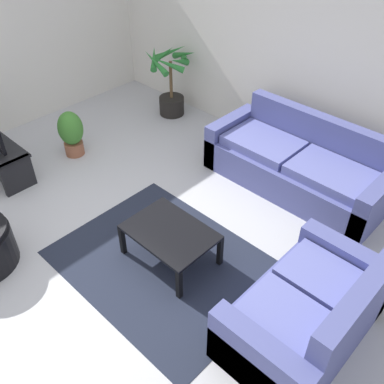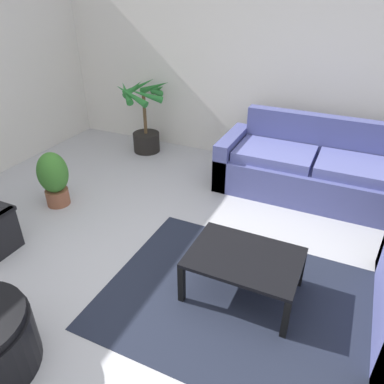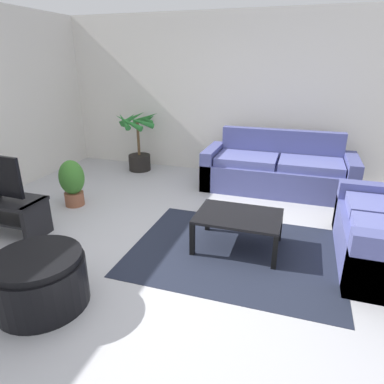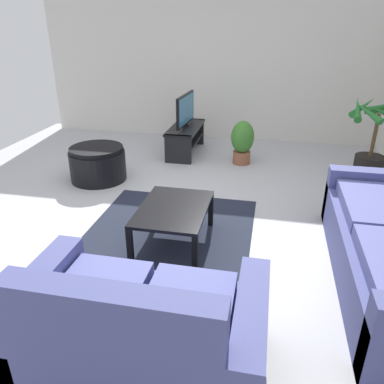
{
  "view_description": "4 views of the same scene",
  "coord_description": "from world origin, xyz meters",
  "px_view_note": "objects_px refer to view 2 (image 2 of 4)",
  "views": [
    {
      "loc": [
        3.07,
        -1.77,
        3.39
      ],
      "look_at": [
        0.65,
        0.76,
        0.57
      ],
      "focal_mm": 39.73,
      "sensor_mm": 36.0,
      "label": 1
    },
    {
      "loc": [
        1.36,
        -1.95,
        2.33
      ],
      "look_at": [
        0.16,
        0.61,
        0.68
      ],
      "focal_mm": 34.43,
      "sensor_mm": 36.0,
      "label": 2
    },
    {
      "loc": [
        1.31,
        -2.96,
        1.94
      ],
      "look_at": [
        0.17,
        0.55,
        0.49
      ],
      "focal_mm": 31.7,
      "sensor_mm": 36.0,
      "label": 3
    },
    {
      "loc": [
        3.91,
        1.15,
        2.04
      ],
      "look_at": [
        0.63,
        0.46,
        0.51
      ],
      "focal_mm": 35.67,
      "sensor_mm": 36.0,
      "label": 4
    }
  ],
  "objects_px": {
    "potted_palm": "(145,120)",
    "potted_plant_small": "(54,177)",
    "coffee_table": "(244,261)",
    "couch_main": "(314,171)"
  },
  "relations": [
    {
      "from": "couch_main",
      "to": "potted_palm",
      "type": "relative_size",
      "value": 2.11
    },
    {
      "from": "potted_palm",
      "to": "potted_plant_small",
      "type": "height_order",
      "value": "potted_palm"
    },
    {
      "from": "potted_palm",
      "to": "couch_main",
      "type": "bearing_deg",
      "value": -5.98
    },
    {
      "from": "coffee_table",
      "to": "potted_plant_small",
      "type": "height_order",
      "value": "potted_plant_small"
    },
    {
      "from": "potted_palm",
      "to": "potted_plant_small",
      "type": "distance_m",
      "value": 1.81
    },
    {
      "from": "potted_palm",
      "to": "potted_plant_small",
      "type": "xyz_separation_m",
      "value": [
        -0.14,
        -1.79,
        -0.14
      ]
    },
    {
      "from": "couch_main",
      "to": "potted_plant_small",
      "type": "bearing_deg",
      "value": -150.27
    },
    {
      "from": "coffee_table",
      "to": "potted_plant_small",
      "type": "xyz_separation_m",
      "value": [
        -2.43,
        0.45,
        0.01
      ]
    },
    {
      "from": "potted_plant_small",
      "to": "potted_palm",
      "type": "bearing_deg",
      "value": 85.6
    },
    {
      "from": "couch_main",
      "to": "potted_palm",
      "type": "xyz_separation_m",
      "value": [
        -2.54,
        0.27,
        0.2
      ]
    }
  ]
}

